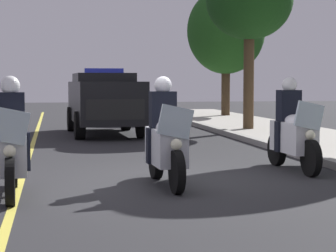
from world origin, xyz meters
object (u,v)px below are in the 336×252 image
(cyclist_background, at_px, (162,102))
(tree_behind_suv, at_px, (226,31))
(police_motorcycle_lead_left, at_px, (11,147))
(police_motorcycle_lead_right, at_px, (165,141))
(tree_far_back, at_px, (249,1))
(police_motorcycle_trailing, at_px, (293,133))
(police_suv, at_px, (104,100))

(cyclist_background, relative_size, tree_behind_suv, 0.30)
(police_motorcycle_lead_left, bearing_deg, police_motorcycle_lead_right, 101.31)
(cyclist_background, relative_size, tree_far_back, 0.32)
(police_motorcycle_trailing, distance_m, tree_behind_suv, 17.49)
(police_suv, height_order, tree_behind_suv, tree_behind_suv)
(police_motorcycle_trailing, bearing_deg, police_suv, -162.19)
(police_motorcycle_lead_right, height_order, police_motorcycle_trailing, same)
(police_suv, distance_m, tree_behind_suv, 10.75)
(cyclist_background, xyz_separation_m, tree_behind_suv, (-3.50, 3.58, 3.10))
(police_motorcycle_lead_right, xyz_separation_m, police_suv, (-9.76, -0.16, 0.37))
(police_suv, height_order, cyclist_background, police_suv)
(police_motorcycle_lead_right, bearing_deg, tree_far_back, 155.30)
(police_motorcycle_lead_right, distance_m, tree_behind_suv, 19.29)
(police_motorcycle_lead_left, xyz_separation_m, police_motorcycle_trailing, (-1.66, 4.92, 0.00))
(police_motorcycle_trailing, bearing_deg, police_motorcycle_lead_right, -65.29)
(police_motorcycle_trailing, bearing_deg, tree_behind_suv, 168.27)
(police_motorcycle_lead_right, distance_m, police_motorcycle_trailing, 2.85)
(cyclist_background, bearing_deg, police_motorcycle_lead_left, -17.87)
(police_motorcycle_lead_right, bearing_deg, police_motorcycle_trailing, 114.71)
(police_suv, height_order, tree_far_back, tree_far_back)
(tree_far_back, bearing_deg, cyclist_background, -155.67)
(police_suv, bearing_deg, tree_far_back, 92.23)
(tree_far_back, bearing_deg, police_motorcycle_lead_right, -24.70)
(police_motorcycle_trailing, relative_size, tree_far_back, 0.39)
(cyclist_background, bearing_deg, tree_behind_suv, 134.32)
(police_motorcycle_lead_left, bearing_deg, cyclist_background, 162.13)
(police_motorcycle_trailing, distance_m, police_suv, 9.00)
(police_motorcycle_trailing, xyz_separation_m, tree_far_back, (-8.75, 1.98, 3.55))
(tree_far_back, bearing_deg, police_motorcycle_lead_left, -33.54)
(police_suv, distance_m, cyclist_background, 5.46)
(police_suv, bearing_deg, cyclist_background, 150.80)
(police_motorcycle_lead_left, xyz_separation_m, tree_behind_suv, (-18.48, 8.41, 3.24))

